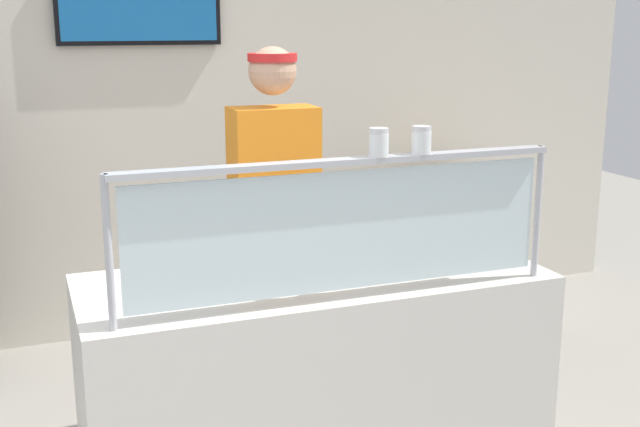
{
  "coord_description": "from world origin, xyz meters",
  "views": [
    {
      "loc": [
        -0.12,
        -2.29,
        1.86
      ],
      "look_at": [
        0.89,
        0.38,
        1.18
      ],
      "focal_mm": 44.94,
      "sensor_mm": 36.0,
      "label": 1
    }
  ],
  "objects_px": {
    "pizza_tray": "(293,267)",
    "parmesan_shaker": "(379,144)",
    "pizza_server": "(294,263)",
    "worker_figure": "(276,217)",
    "pizza_box_stack": "(455,185)",
    "pepper_flake_shaker": "(421,142)"
  },
  "relations": [
    {
      "from": "pizza_server",
      "to": "parmesan_shaker",
      "type": "relative_size",
      "value": 2.99
    },
    {
      "from": "pizza_tray",
      "to": "pepper_flake_shaker",
      "type": "xyz_separation_m",
      "value": [
        0.33,
        -0.36,
        0.51
      ]
    },
    {
      "from": "pizza_tray",
      "to": "pizza_server",
      "type": "relative_size",
      "value": 1.71
    },
    {
      "from": "parmesan_shaker",
      "to": "pizza_box_stack",
      "type": "xyz_separation_m",
      "value": [
        1.43,
        1.92,
        -0.6
      ]
    },
    {
      "from": "parmesan_shaker",
      "to": "pizza_tray",
      "type": "bearing_deg",
      "value": 115.99
    },
    {
      "from": "pizza_box_stack",
      "to": "pizza_server",
      "type": "bearing_deg",
      "value": -135.47
    },
    {
      "from": "pizza_server",
      "to": "pepper_flake_shaker",
      "type": "relative_size",
      "value": 3.01
    },
    {
      "from": "pizza_server",
      "to": "worker_figure",
      "type": "xyz_separation_m",
      "value": [
        0.13,
        0.64,
        0.02
      ]
    },
    {
      "from": "pizza_tray",
      "to": "pepper_flake_shaker",
      "type": "distance_m",
      "value": 0.7
    },
    {
      "from": "pepper_flake_shaker",
      "to": "pizza_server",
      "type": "bearing_deg",
      "value": 134.41
    },
    {
      "from": "pizza_tray",
      "to": "parmesan_shaker",
      "type": "bearing_deg",
      "value": -64.01
    },
    {
      "from": "worker_figure",
      "to": "pizza_box_stack",
      "type": "bearing_deg",
      "value": 32.52
    },
    {
      "from": "pizza_server",
      "to": "pepper_flake_shaker",
      "type": "distance_m",
      "value": 0.68
    },
    {
      "from": "pizza_tray",
      "to": "parmesan_shaker",
      "type": "distance_m",
      "value": 0.65
    },
    {
      "from": "parmesan_shaker",
      "to": "pepper_flake_shaker",
      "type": "distance_m",
      "value": 0.16
    },
    {
      "from": "pizza_tray",
      "to": "pizza_server",
      "type": "distance_m",
      "value": 0.03
    },
    {
      "from": "pizza_server",
      "to": "pizza_box_stack",
      "type": "height_order",
      "value": "pizza_server"
    },
    {
      "from": "pizza_server",
      "to": "pepper_flake_shaker",
      "type": "height_order",
      "value": "pepper_flake_shaker"
    },
    {
      "from": "pizza_tray",
      "to": "parmesan_shaker",
      "type": "relative_size",
      "value": 5.11
    },
    {
      "from": "parmesan_shaker",
      "to": "pizza_box_stack",
      "type": "height_order",
      "value": "parmesan_shaker"
    },
    {
      "from": "pizza_server",
      "to": "pizza_box_stack",
      "type": "relative_size",
      "value": 0.55
    },
    {
      "from": "worker_figure",
      "to": "parmesan_shaker",
      "type": "bearing_deg",
      "value": -87.42
    }
  ]
}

